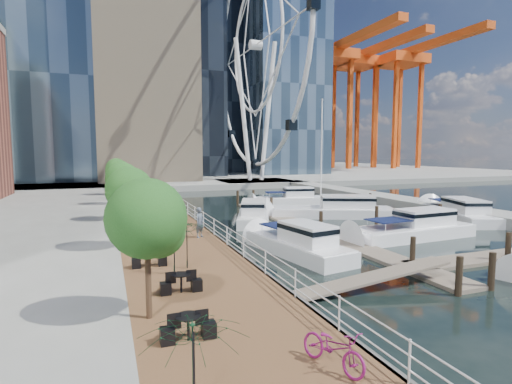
{
  "coord_description": "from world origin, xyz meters",
  "views": [
    {
      "loc": [
        -12.54,
        -19.01,
        6.42
      ],
      "look_at": [
        -0.68,
        12.65,
        3.0
      ],
      "focal_mm": 28.0,
      "sensor_mm": 36.0,
      "label": 1
    }
  ],
  "objects": [
    {
      "name": "ground",
      "position": [
        0.0,
        0.0,
        0.0
      ],
      "size": [
        520.0,
        520.0,
        0.0
      ],
      "primitive_type": "plane",
      "color": "black",
      "rests_on": "ground"
    },
    {
      "name": "boardwalk",
      "position": [
        -9.0,
        15.0,
        0.5
      ],
      "size": [
        6.0,
        60.0,
        1.0
      ],
      "primitive_type": "cube",
      "color": "brown",
      "rests_on": "ground"
    },
    {
      "name": "seawall",
      "position": [
        -6.0,
        15.0,
        0.5
      ],
      "size": [
        0.25,
        60.0,
        1.0
      ],
      "primitive_type": "cube",
      "color": "#595954",
      "rests_on": "ground"
    },
    {
      "name": "land_far",
      "position": [
        0.0,
        102.0,
        0.5
      ],
      "size": [
        200.0,
        114.0,
        1.0
      ],
      "primitive_type": "cube",
      "color": "gray",
      "rests_on": "ground"
    },
    {
      "name": "breakwater",
      "position": [
        20.0,
        20.0,
        0.5
      ],
      "size": [
        4.0,
        60.0,
        1.0
      ],
      "primitive_type": "cube",
      "color": "gray",
      "rests_on": "ground"
    },
    {
      "name": "pier",
      "position": [
        14.0,
        52.0,
        0.5
      ],
      "size": [
        14.0,
        12.0,
        1.0
      ],
      "primitive_type": "cube",
      "color": "gray",
      "rests_on": "ground"
    },
    {
      "name": "railing",
      "position": [
        -6.1,
        15.0,
        1.52
      ],
      "size": [
        0.1,
        60.0,
        1.05
      ],
      "primitive_type": null,
      "color": "white",
      "rests_on": "boardwalk"
    },
    {
      "name": "floating_docks",
      "position": [
        7.97,
        9.98,
        0.49
      ],
      "size": [
        16.0,
        34.0,
        2.6
      ],
      "color": "#6D6051",
      "rests_on": "ground"
    },
    {
      "name": "ferris_wheel",
      "position": [
        14.0,
        52.0,
        25.92
      ],
      "size": [
        5.8,
        45.6,
        47.8
      ],
      "color": "white",
      "rests_on": "ground"
    },
    {
      "name": "port_cranes",
      "position": [
        67.67,
        95.67,
        20.0
      ],
      "size": [
        40.0,
        52.0,
        38.0
      ],
      "color": "#D84C14",
      "rests_on": "ground"
    },
    {
      "name": "street_trees",
      "position": [
        -11.4,
        14.0,
        4.29
      ],
      "size": [
        2.6,
        42.6,
        4.6
      ],
      "color": "#3F2B1C",
      "rests_on": "ground"
    },
    {
      "name": "cafe_tables",
      "position": [
        -10.4,
        -2.0,
        1.37
      ],
      "size": [
        2.5,
        13.7,
        0.74
      ],
      "color": "black",
      "rests_on": "ground"
    },
    {
      "name": "yacht_foreground",
      "position": [
        8.53,
        4.21,
        0.0
      ],
      "size": [
        11.12,
        3.6,
        2.15
      ],
      "primitive_type": null,
      "rotation": [
        0.0,
        0.0,
        1.63
      ],
      "color": "white",
      "rests_on": "ground"
    },
    {
      "name": "bicycle",
      "position": [
        -7.35,
        -10.73,
        1.52
      ],
      "size": [
        1.27,
        2.1,
        1.04
      ],
      "primitive_type": "imported",
      "rotation": [
        0.0,
        0.0,
        0.32
      ],
      "color": "#7C1253",
      "rests_on": "boardwalk"
    },
    {
      "name": "pedestrian_near",
      "position": [
        -7.13,
        5.55,
        1.96
      ],
      "size": [
        0.84,
        0.79,
        1.92
      ],
      "primitive_type": "imported",
      "rotation": [
        0.0,
        0.0,
        0.65
      ],
      "color": "#4D5867",
      "rests_on": "boardwalk"
    },
    {
      "name": "pedestrian_mid",
      "position": [
        -8.51,
        14.75,
        1.86
      ],
      "size": [
        0.79,
        0.94,
        1.71
      ],
      "primitive_type": "imported",
      "rotation": [
        0.0,
        0.0,
        -1.76
      ],
      "color": "#7D6256",
      "rests_on": "boardwalk"
    },
    {
      "name": "pedestrian_far",
      "position": [
        -8.32,
        26.59,
        1.93
      ],
      "size": [
        1.18,
        0.75,
        1.87
      ],
      "primitive_type": "imported",
      "rotation": [
        0.0,
        0.0,
        2.85
      ],
      "color": "#2F353B",
      "rests_on": "boardwalk"
    },
    {
      "name": "moored_yachts",
      "position": [
        8.16,
        13.04,
        0.0
      ],
      "size": [
        25.65,
        33.69,
        11.5
      ],
      "color": "white",
      "rests_on": "ground"
    },
    {
      "name": "cafe_seating",
      "position": [
        -9.95,
        -3.9,
        2.14
      ],
      "size": [
        4.49,
        13.16,
        2.46
      ],
      "color": "#0E341C",
      "rests_on": "ground"
    }
  ]
}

